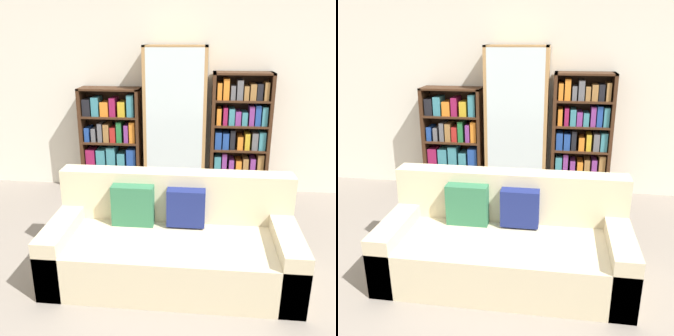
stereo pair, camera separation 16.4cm
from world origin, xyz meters
TOP-DOWN VIEW (x-y plane):
  - ground_plane at (0.00, 0.00)m, footprint 16.00×16.00m
  - wall_back at (0.00, 2.62)m, footprint 6.89×0.06m
  - couch at (0.05, 0.62)m, footprint 2.03×0.88m
  - bookshelf_left at (-0.89, 2.42)m, footprint 0.76×0.32m
  - display_cabinet at (-0.07, 2.40)m, footprint 0.76×0.36m
  - bookshelf_right at (0.73, 2.42)m, footprint 0.71×0.32m
  - wine_bottle at (0.40, 1.55)m, footprint 0.08×0.08m

SIDE VIEW (x-z plane):
  - ground_plane at x=0.00m, z-range 0.00..0.00m
  - wine_bottle at x=0.40m, z-range -0.03..0.35m
  - couch at x=0.05m, z-range -0.13..0.70m
  - bookshelf_left at x=-0.89m, z-range -0.02..1.33m
  - bookshelf_right at x=0.73m, z-range -0.02..1.54m
  - display_cabinet at x=-0.07m, z-range -0.02..1.84m
  - wall_back at x=0.00m, z-range 0.00..2.70m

